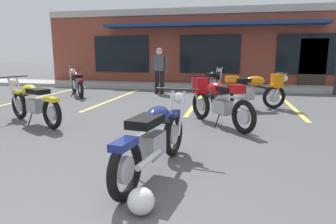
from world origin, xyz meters
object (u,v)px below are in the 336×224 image
Objects in this scene: motorcycle_foreground_classic at (154,137)px; motorcycle_red_sportbike at (253,90)px; helmet_on_pavement at (141,201)px; motorcycle_green_cafe_racer at (77,83)px; motorcycle_blue_standard at (217,100)px; person_in_shorts_foreground at (159,68)px; motorcycle_black_cruiser at (213,81)px; motorcycle_orange_scrambler at (33,102)px.

motorcycle_red_sportbike is at bearing 72.85° from motorcycle_foreground_classic.
motorcycle_red_sportbike is 7.83× the size of helmet_on_pavement.
motorcycle_red_sportbike is 6.09m from motorcycle_green_cafe_racer.
person_in_shorts_foreground reaches higher than motorcycle_blue_standard.
motorcycle_black_cruiser and motorcycle_blue_standard have the same top height.
person_in_shorts_foreground is (-2.36, 4.53, 0.42)m from motorcycle_blue_standard.
helmet_on_pavement is at bearing -82.72° from motorcycle_foreground_classic.
motorcycle_black_cruiser is 8.63m from helmet_on_pavement.
motorcycle_red_sportbike is at bearing 76.79° from helmet_on_pavement.
motorcycle_foreground_classic is 1.18× the size of motorcycle_green_cafe_racer.
motorcycle_foreground_classic and motorcycle_red_sportbike have the same top height.
motorcycle_foreground_classic is 1.25× the size of person_in_shorts_foreground.
motorcycle_foreground_classic is at bearing -54.04° from motorcycle_green_cafe_racer.
motorcycle_green_cafe_racer is at bearing -162.07° from motorcycle_black_cruiser.
motorcycle_blue_standard is at bearing -85.13° from motorcycle_black_cruiser.
motorcycle_green_cafe_racer reaches higher than helmet_on_pavement.
motorcycle_blue_standard is 5.13m from person_in_shorts_foreground.
motorcycle_foreground_classic and motorcycle_green_cafe_racer have the same top height.
motorcycle_blue_standard is at bearing -62.50° from person_in_shorts_foreground.
motorcycle_foreground_classic is 1.09× the size of motorcycle_orange_scrambler.
motorcycle_orange_scrambler is (-4.66, -2.71, -0.07)m from motorcycle_red_sportbike.
motorcycle_green_cafe_racer and motorcycle_orange_scrambler have the same top height.
motorcycle_black_cruiser is 1.24× the size of person_in_shorts_foreground.
person_in_shorts_foreground is at bearing 141.28° from motorcycle_red_sportbike.
motorcycle_green_cafe_racer is 6.83× the size of helmet_on_pavement.
motorcycle_orange_scrambler is at bearing 147.34° from motorcycle_foreground_classic.
motorcycle_foreground_classic is 1.01× the size of motorcycle_black_cruiser.
motorcycle_blue_standard is at bearing -33.36° from motorcycle_green_cafe_racer.
motorcycle_green_cafe_racer is at bearing 107.14° from motorcycle_orange_scrambler.
motorcycle_orange_scrambler is at bearing -121.26° from motorcycle_black_cruiser.
helmet_on_pavement is at bearing -90.55° from motorcycle_black_cruiser.
helmet_on_pavement is at bearing -42.30° from motorcycle_orange_scrambler.
motorcycle_orange_scrambler is (-3.19, 2.05, 0.00)m from motorcycle_foreground_classic.
motorcycle_black_cruiser is 6.56m from motorcycle_orange_scrambler.
motorcycle_blue_standard is 3.82m from helmet_on_pavement.
motorcycle_orange_scrambler is at bearing -72.86° from motorcycle_green_cafe_racer.
helmet_on_pavement is at bearing -103.21° from motorcycle_red_sportbike.
person_in_shorts_foreground is (2.72, 1.19, 0.49)m from motorcycle_green_cafe_racer.
motorcycle_green_cafe_racer is at bearing 125.96° from motorcycle_foreground_classic.
motorcycle_green_cafe_racer is 1.06× the size of person_in_shorts_foreground.
motorcycle_green_cafe_racer is (-4.66, -1.51, 0.00)m from motorcycle_black_cruiser.
person_in_shorts_foreground is at bearing 102.64° from helmet_on_pavement.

